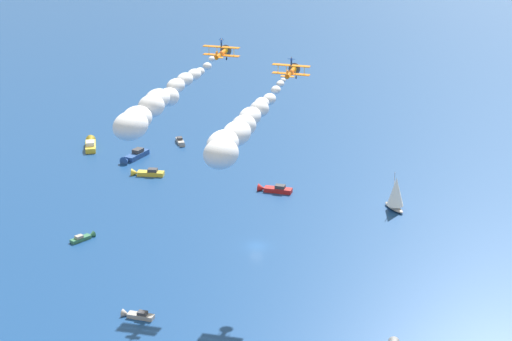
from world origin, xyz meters
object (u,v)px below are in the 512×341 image
motorboat_near_centre (84,237)px  motorboat_outer_ring_c (136,315)px  biplane_lead (221,53)px  wingwalker_wingman (291,60)px  biplane_wingman (291,72)px  motorboat_far_stbd (146,173)px  wingwalker_lead (221,42)px  motorboat_mid_cluster (134,156)px  motorboat_far_port (273,189)px  motorboat_outer_ring_b (91,144)px  sailboat_offshore (396,193)px  motorboat_inshore (181,142)px

motorboat_near_centre → motorboat_outer_ring_c: (22.05, -27.90, 0.02)m
biplane_lead → wingwalker_wingman: 14.41m
motorboat_outer_ring_c → biplane_wingman: size_ratio=0.83×
motorboat_far_stbd → motorboat_outer_ring_c: (21.97, -67.01, -0.19)m
motorboat_near_centre → biplane_wingman: 57.55m
biplane_lead → wingwalker_lead: 2.19m
motorboat_mid_cluster → motorboat_outer_ring_c: bearing=-69.3°
motorboat_far_port → motorboat_outer_ring_b: motorboat_outer_ring_b is taller
biplane_lead → biplane_wingman: size_ratio=1.00×
wingwalker_lead → sailboat_offshore: bearing=36.3°
motorboat_outer_ring_c → wingwalker_lead: size_ratio=3.42×
motorboat_near_centre → motorboat_mid_cluster: size_ratio=0.53×
motorboat_mid_cluster → motorboat_outer_ring_b: bearing=156.2°
motorboat_far_port → biplane_lead: size_ratio=1.17×
wingwalker_lead → motorboat_outer_ring_b: bearing=135.3°
motorboat_inshore → wingwalker_lead: size_ratio=3.84×
motorboat_near_centre → biplane_lead: biplane_lead is taller
motorboat_outer_ring_c → wingwalker_lead: bearing=77.5°
motorboat_outer_ring_c → biplane_wingman: 53.07m
motorboat_near_centre → motorboat_mid_cluster: motorboat_mid_cluster is taller
motorboat_far_stbd → wingwalker_wingman: (43.49, -36.21, 39.47)m
motorboat_mid_cluster → motorboat_far_stbd: bearing=-55.9°
biplane_lead → biplane_wingman: bearing=-9.7°
sailboat_offshore → wingwalker_lead: 57.06m
motorboat_inshore → biplane_lead: (28.31, -59.93, 39.80)m
motorboat_inshore → motorboat_outer_ring_c: size_ratio=1.12×
motorboat_outer_ring_c → biplane_lead: biplane_lead is taller
motorboat_far_stbd → motorboat_outer_ring_b: 28.82m
motorboat_outer_ring_c → wingwalker_wingman: size_ratio=3.94×
biplane_lead → wingwalker_wingman: bearing=-9.6°
motorboat_far_stbd → motorboat_outer_ring_b: bearing=142.0°
motorboat_far_port → motorboat_outer_ring_b: size_ratio=0.78×
wingwalker_lead → wingwalker_wingman: wingwalker_lead is taller
motorboat_far_stbd → sailboat_offshore: size_ratio=0.96×
sailboat_offshore → motorboat_outer_ring_b: bearing=162.8°
motorboat_near_centre → motorboat_outer_ring_b: bearing=111.7°
motorboat_outer_ring_c → motorboat_outer_ring_b: bearing=117.8°
sailboat_offshore → motorboat_far_stbd: bearing=172.1°
sailboat_offshore → motorboat_outer_ring_b: size_ratio=0.82×
motorboat_near_centre → wingwalker_wingman: wingwalker_wingman is taller
motorboat_inshore → motorboat_mid_cluster: 17.32m
motorboat_outer_ring_c → wingwalker_lead: (7.34, 33.22, 42.06)m
motorboat_far_port → motorboat_outer_ring_b: (-56.57, 21.63, 0.18)m
biplane_lead → motorboat_outer_ring_c: bearing=-102.4°
motorboat_outer_ring_b → wingwalker_lead: bearing=-44.7°
motorboat_outer_ring_b → motorboat_far_stbd: bearing=-38.0°
motorboat_far_stbd → wingwalker_wingman: size_ratio=5.59×
motorboat_near_centre → motorboat_outer_ring_b: motorboat_outer_ring_b is taller
motorboat_mid_cluster → biplane_lead: (36.71, -44.78, 39.53)m
motorboat_inshore → wingwalker_wingman: wingwalker_wingman is taller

